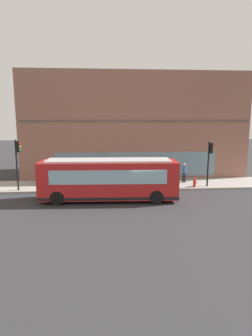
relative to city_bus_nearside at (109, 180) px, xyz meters
name	(u,v)px	position (x,y,z in m)	size (l,w,h in m)	color
ground	(146,200)	(-0.23, -2.82, -1.55)	(120.00, 120.00, 0.00)	#2D2D30
sidewalk_curb	(139,185)	(4.44, -2.82, -1.48)	(4.14, 40.00, 0.15)	#9E9991
building_corner	(133,126)	(10.50, -2.82, 3.69)	(8.04, 22.39, 10.50)	#8C5B4C
city_bus_nearside	(109,180)	(0.00, 0.00, 0.00)	(2.94, 10.13, 3.07)	red
traffic_light_near_corner	(210,155)	(3.06, -8.80, 1.32)	(0.32, 0.49, 3.91)	black
traffic_light_down_block	(18,155)	(2.90, 7.32, 1.50)	(0.32, 0.49, 4.17)	black
fire_hydrant	(195,182)	(3.04, -7.54, -1.04)	(0.35, 0.35, 0.74)	red
pedestrian_by_light_pole	(184,171)	(4.70, -7.07, -0.36)	(0.32, 0.32, 1.80)	black
pedestrian_near_building_entrance	(78,176)	(3.54, 2.55, -0.37)	(0.32, 0.32, 1.78)	black
newspaper_vending_box	(115,179)	(4.64, -0.63, -0.95)	(0.44, 0.43, 0.90)	#BF3F19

